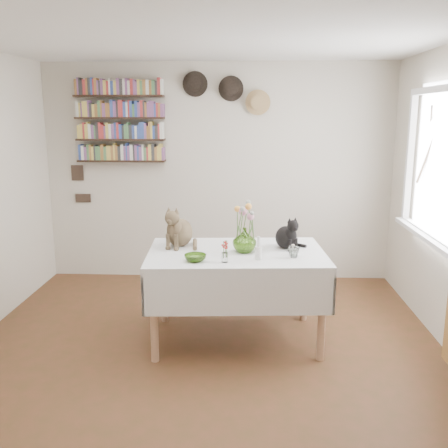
{
  "coord_description": "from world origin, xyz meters",
  "views": [
    {
      "loc": [
        0.32,
        -3.52,
        1.93
      ],
      "look_at": [
        0.15,
        0.43,
        1.05
      ],
      "focal_mm": 40.0,
      "sensor_mm": 36.0,
      "label": 1
    }
  ],
  "objects_px": {
    "black_cat": "(286,231)",
    "bookshelf_unit": "(120,121)",
    "dining_table": "(236,274)",
    "flower_vase": "(244,240)",
    "tabby_cat": "(180,225)"
  },
  "relations": [
    {
      "from": "black_cat",
      "to": "bookshelf_unit",
      "type": "bearing_deg",
      "value": 111.43
    },
    {
      "from": "dining_table",
      "to": "flower_vase",
      "type": "distance_m",
      "value": 0.31
    },
    {
      "from": "dining_table",
      "to": "flower_vase",
      "type": "height_order",
      "value": "flower_vase"
    },
    {
      "from": "dining_table",
      "to": "tabby_cat",
      "type": "relative_size",
      "value": 4.13
    },
    {
      "from": "dining_table",
      "to": "black_cat",
      "type": "relative_size",
      "value": 5.27
    },
    {
      "from": "flower_vase",
      "to": "tabby_cat",
      "type": "bearing_deg",
      "value": 161.79
    },
    {
      "from": "black_cat",
      "to": "bookshelf_unit",
      "type": "relative_size",
      "value": 0.29
    },
    {
      "from": "dining_table",
      "to": "tabby_cat",
      "type": "height_order",
      "value": "tabby_cat"
    },
    {
      "from": "tabby_cat",
      "to": "bookshelf_unit",
      "type": "xyz_separation_m",
      "value": [
        -0.85,
        1.46,
        0.86
      ]
    },
    {
      "from": "flower_vase",
      "to": "black_cat",
      "type": "bearing_deg",
      "value": 23.81
    },
    {
      "from": "tabby_cat",
      "to": "black_cat",
      "type": "bearing_deg",
      "value": 17.41
    },
    {
      "from": "dining_table",
      "to": "bookshelf_unit",
      "type": "bearing_deg",
      "value": 129.67
    },
    {
      "from": "tabby_cat",
      "to": "flower_vase",
      "type": "distance_m",
      "value": 0.6
    },
    {
      "from": "tabby_cat",
      "to": "flower_vase",
      "type": "bearing_deg",
      "value": 1.09
    },
    {
      "from": "dining_table",
      "to": "black_cat",
      "type": "distance_m",
      "value": 0.56
    }
  ]
}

